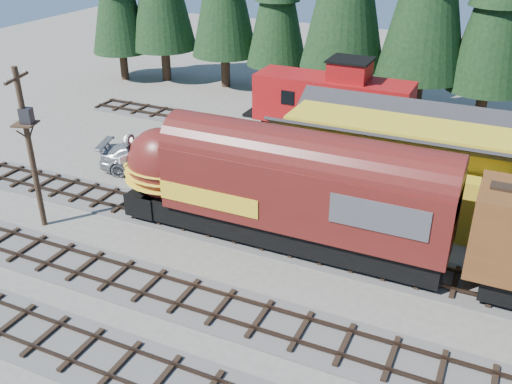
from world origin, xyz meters
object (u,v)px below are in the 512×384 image
at_px(locomotive, 269,192).
at_px(caboose, 333,105).
at_px(depot, 394,155).
at_px(pickup_truck_b, 153,158).
at_px(utility_pole, 29,139).
at_px(pickup_truck_a, 186,170).

distance_m(locomotive, caboose, 14.06).
bearing_deg(depot, locomotive, -125.70).
xyz_separation_m(caboose, pickup_truck_b, (-8.64, -9.56, -1.81)).
distance_m(locomotive, pickup_truck_b, 11.01).
distance_m(utility_pole, pickup_truck_a, 9.59).
bearing_deg(caboose, depot, -51.56).
bearing_deg(locomotive, depot, 54.30).
distance_m(locomotive, utility_pole, 12.15).
relative_size(depot, utility_pole, 1.50).
height_order(utility_pole, pickup_truck_b, utility_pole).
bearing_deg(depot, utility_pole, -147.68).
bearing_deg(pickup_truck_a, caboose, -4.74).
relative_size(caboose, pickup_truck_a, 1.78).
height_order(depot, pickup_truck_a, depot).
bearing_deg(caboose, utility_pole, -119.78).
xyz_separation_m(depot, caboose, (-5.95, 7.50, -0.19)).
distance_m(depot, pickup_truck_a, 12.32).
distance_m(utility_pole, pickup_truck_b, 9.11).
height_order(utility_pole, pickup_truck_a, utility_pole).
xyz_separation_m(locomotive, pickup_truck_b, (-9.92, 4.44, -1.75)).
height_order(locomotive, caboose, caboose).
bearing_deg(pickup_truck_b, utility_pole, 152.69).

